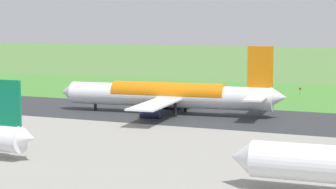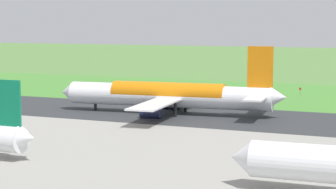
{
  "view_description": "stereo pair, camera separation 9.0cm",
  "coord_description": "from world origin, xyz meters",
  "views": [
    {
      "loc": [
        -58.22,
        129.18,
        20.85
      ],
      "look_at": [
        -3.28,
        0.0,
        4.5
      ],
      "focal_mm": 65.93,
      "sensor_mm": 36.0,
      "label": 1
    },
    {
      "loc": [
        -58.3,
        129.15,
        20.85
      ],
      "look_at": [
        -3.28,
        0.0,
        4.5
      ],
      "focal_mm": 65.93,
      "sensor_mm": 36.0,
      "label": 2
    }
  ],
  "objects": [
    {
      "name": "grass_verge_foreground",
      "position": [
        0.0,
        -41.45,
        0.02
      ],
      "size": [
        600.0,
        80.0,
        0.04
      ],
      "primitive_type": "cube",
      "color": "#478534",
      "rests_on": "ground"
    },
    {
      "name": "no_stopping_sign",
      "position": [
        -24.61,
        -46.04,
        1.49
      ],
      "size": [
        0.6,
        0.1,
        2.5
      ],
      "color": "slate",
      "rests_on": "ground"
    },
    {
      "name": "apron_concrete",
      "position": [
        0.0,
        55.32,
        0.03
      ],
      "size": [
        440.0,
        110.0,
        0.05
      ],
      "primitive_type": "cube",
      "color": "gray",
      "rests_on": "ground"
    },
    {
      "name": "airliner_main",
      "position": [
        -3.66,
        -0.04,
        4.35
      ],
      "size": [
        54.15,
        44.37,
        15.88
      ],
      "color": "white",
      "rests_on": "ground"
    },
    {
      "name": "traffic_cone_orange",
      "position": [
        -18.31,
        -44.49,
        0.28
      ],
      "size": [
        0.4,
        0.4,
        0.55
      ],
      "primitive_type": "cone",
      "color": "orange",
      "rests_on": "ground"
    },
    {
      "name": "ground_plane",
      "position": [
        0.0,
        0.0,
        0.0
      ],
      "size": [
        800.0,
        800.0,
        0.0
      ],
      "primitive_type": "plane",
      "color": "#547F3D"
    },
    {
      "name": "runway_asphalt",
      "position": [
        0.0,
        0.0,
        0.03
      ],
      "size": [
        600.0,
        30.89,
        0.06
      ],
      "primitive_type": "cube",
      "color": "#2D3033",
      "rests_on": "ground"
    }
  ]
}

